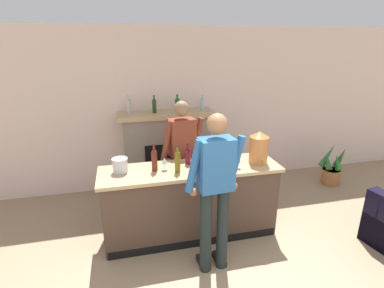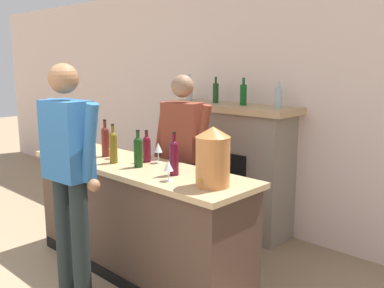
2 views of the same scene
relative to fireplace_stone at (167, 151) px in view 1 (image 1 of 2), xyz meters
name	(u,v)px [view 1 (image 1 of 2)]	position (x,y,z in m)	size (l,w,h in m)	color
wall_back_panel	(180,109)	(0.29, 0.26, 0.67)	(12.00, 0.07, 2.75)	beige
bar_counter	(191,202)	(0.09, -1.39, -0.22)	(2.30, 0.64, 0.98)	#49352A
fireplace_stone	(167,151)	(0.00, 0.00, 0.00)	(1.59, 0.52, 1.70)	gray
potted_plant_corner	(332,169)	(2.96, -0.49, -0.43)	(0.42, 0.41, 0.75)	#A06539
person_customer	(215,188)	(0.19, -2.08, 0.31)	(0.66, 0.32, 1.83)	#1E2627
person_bartender	(182,154)	(0.10, -0.83, 0.25)	(0.65, 0.35, 1.73)	#443F2B
copper_dispenser	(259,147)	(0.99, -1.43, 0.49)	(0.25, 0.28, 0.43)	#C0743C
ice_bucket_steel	(120,165)	(-0.78, -1.32, 0.36)	(0.19, 0.19, 0.18)	silver
wine_bottle_merlot_tall	(178,161)	(-0.10, -1.48, 0.42)	(0.07, 0.07, 0.34)	brown
wine_bottle_riesling_slim	(228,154)	(0.57, -1.40, 0.42)	(0.07, 0.07, 0.34)	#500D22
wine_bottle_port_short	(198,158)	(0.17, -1.43, 0.41)	(0.07, 0.07, 0.31)	#153A12
wine_bottle_chardonnay_pale	(154,159)	(-0.36, -1.37, 0.42)	(0.07, 0.07, 0.35)	#5C1E16
wine_bottle_cabernet_heavy	(188,155)	(0.08, -1.26, 0.40)	(0.07, 0.07, 0.28)	#5D0F1D
wine_glass_near_bucket	(164,161)	(-0.24, -1.38, 0.39)	(0.07, 0.07, 0.16)	silver
wine_glass_front_left	(195,153)	(0.18, -1.21, 0.40)	(0.07, 0.07, 0.18)	silver
wine_glass_front_right	(238,160)	(0.66, -1.55, 0.38)	(0.07, 0.07, 0.15)	silver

